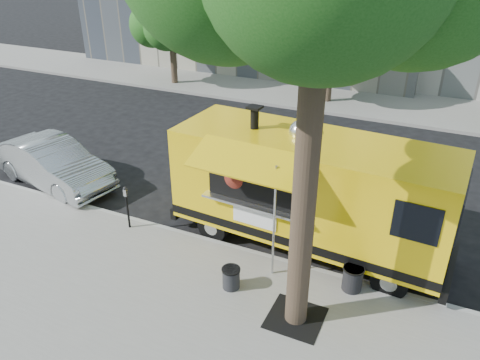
# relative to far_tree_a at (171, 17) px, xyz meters

# --- Properties ---
(ground) EXTENTS (120.00, 120.00, 0.00)m
(ground) POSITION_rel_far_tree_a_xyz_m (10.00, -12.30, -3.78)
(ground) COLOR black
(ground) RESTS_ON ground
(sidewalk) EXTENTS (60.00, 6.00, 0.15)m
(sidewalk) POSITION_rel_far_tree_a_xyz_m (10.00, -16.30, -3.70)
(sidewalk) COLOR gray
(sidewalk) RESTS_ON ground
(curb) EXTENTS (60.00, 0.14, 0.16)m
(curb) POSITION_rel_far_tree_a_xyz_m (10.00, -13.23, -3.70)
(curb) COLOR #999993
(curb) RESTS_ON ground
(far_sidewalk) EXTENTS (60.00, 5.00, 0.15)m
(far_sidewalk) POSITION_rel_far_tree_a_xyz_m (10.00, 1.20, -3.70)
(far_sidewalk) COLOR gray
(far_sidewalk) RESTS_ON ground
(tree_well) EXTENTS (1.20, 1.20, 0.02)m
(tree_well) POSITION_rel_far_tree_a_xyz_m (12.60, -15.10, -3.62)
(tree_well) COLOR black
(tree_well) RESTS_ON sidewalk
(far_tree_a) EXTENTS (3.42, 3.42, 5.36)m
(far_tree_a) POSITION_rel_far_tree_a_xyz_m (0.00, 0.00, 0.00)
(far_tree_a) COLOR #33261C
(far_tree_a) RESTS_ON far_sidewalk
(far_tree_b) EXTENTS (3.60, 3.60, 5.50)m
(far_tree_b) POSITION_rel_far_tree_a_xyz_m (9.00, 0.40, 0.06)
(far_tree_b) COLOR #33261C
(far_tree_b) RESTS_ON far_sidewalk
(sign_post) EXTENTS (0.28, 0.06, 3.00)m
(sign_post) POSITION_rel_far_tree_a_xyz_m (11.55, -13.85, -1.93)
(sign_post) COLOR silver
(sign_post) RESTS_ON sidewalk
(parking_meter) EXTENTS (0.11, 0.11, 1.33)m
(parking_meter) POSITION_rel_far_tree_a_xyz_m (7.00, -13.65, -2.79)
(parking_meter) COLOR black
(parking_meter) RESTS_ON sidewalk
(food_truck) EXTENTS (7.72, 3.75, 3.76)m
(food_truck) POSITION_rel_far_tree_a_xyz_m (11.84, -12.13, -2.01)
(food_truck) COLOR yellow
(food_truck) RESTS_ON ground
(sedan) EXTENTS (5.06, 2.59, 1.59)m
(sedan) POSITION_rel_far_tree_a_xyz_m (2.86, -12.30, -2.98)
(sedan) COLOR #A9ACB0
(sedan) RESTS_ON ground
(trash_bin_left) EXTENTS (0.46, 0.46, 0.55)m
(trash_bin_left) POSITION_rel_far_tree_a_xyz_m (10.84, -14.77, -3.33)
(trash_bin_left) COLOR black
(trash_bin_left) RESTS_ON sidewalk
(trash_bin_right) EXTENTS (0.52, 0.52, 0.62)m
(trash_bin_right) POSITION_rel_far_tree_a_xyz_m (13.50, -13.60, -3.29)
(trash_bin_right) COLOR black
(trash_bin_right) RESTS_ON sidewalk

